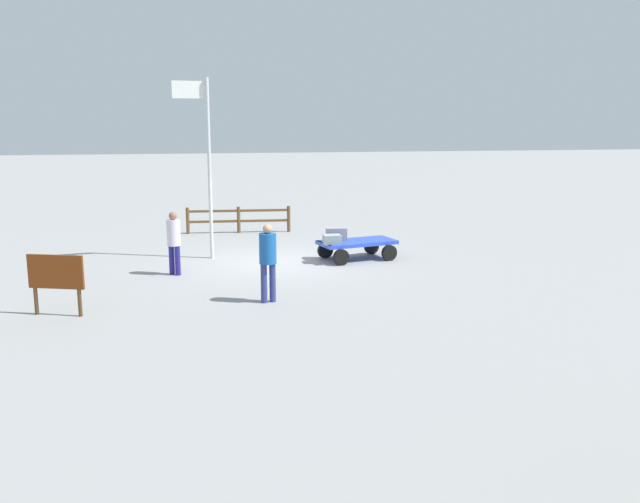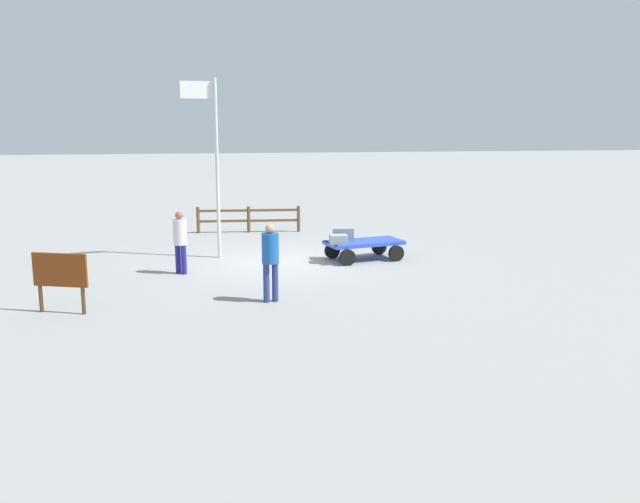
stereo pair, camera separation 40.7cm
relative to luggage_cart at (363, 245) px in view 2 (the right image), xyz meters
The scene contains 9 objects.
ground_plane 2.29m from the luggage_cart, ahead, with size 120.00×120.00×0.00m, color gray.
luggage_cart is the anchor object (origin of this frame).
suitcase_olive 0.65m from the luggage_cart, 17.18° to the right, with size 0.65×0.42×0.36m.
suitcase_dark 0.90m from the luggage_cart, 24.80° to the left, with size 0.48×0.40×0.25m.
worker_lead 5.12m from the luggage_cart, 54.09° to the left, with size 0.45×0.45×1.74m.
worker_trailing 5.19m from the luggage_cart, 11.27° to the left, with size 0.49×0.49×1.64m.
flagpole 4.98m from the luggage_cart, 13.10° to the right, with size 1.01×0.18×5.08m.
signboard 8.54m from the luggage_cart, 30.60° to the left, with size 1.15×0.44×1.27m.
wooden_fence 6.05m from the luggage_cart, 60.48° to the right, with size 3.64×0.34×0.92m.
Camera 2 is at (1.90, 18.75, 4.00)m, focal length 38.35 mm.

